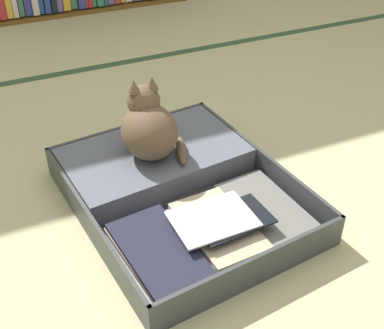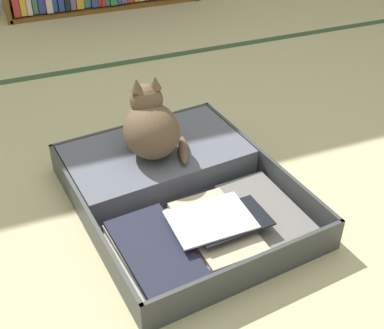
{
  "view_description": "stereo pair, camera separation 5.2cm",
  "coord_description": "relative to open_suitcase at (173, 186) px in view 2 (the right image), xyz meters",
  "views": [
    {
      "loc": [
        -0.52,
        -0.98,
        1.09
      ],
      "look_at": [
        -0.01,
        0.16,
        0.19
      ],
      "focal_mm": 47.62,
      "sensor_mm": 36.0,
      "label": 1
    },
    {
      "loc": [
        -0.47,
        -1.0,
        1.09
      ],
      "look_at": [
        -0.01,
        0.16,
        0.19
      ],
      "focal_mm": 47.62,
      "sensor_mm": 36.0,
      "label": 2
    }
  ],
  "objects": [
    {
      "name": "ground_plane",
      "position": [
        0.05,
        -0.25,
        -0.05
      ],
      "size": [
        10.0,
        10.0,
        0.0
      ],
      "primitive_type": "plane",
      "color": "#BFB887"
    },
    {
      "name": "tatami_border",
      "position": [
        0.05,
        1.09,
        -0.05
      ],
      "size": [
        4.8,
        0.05,
        0.0
      ],
      "color": "#304F30",
      "rests_on": "ground_plane"
    },
    {
      "name": "open_suitcase",
      "position": [
        0.0,
        0.0,
        0.0
      ],
      "size": [
        0.73,
        0.86,
        0.11
      ],
      "color": "#393C3D",
      "rests_on": "ground_plane"
    },
    {
      "name": "black_cat",
      "position": [
        -0.03,
        0.13,
        0.16
      ],
      "size": [
        0.23,
        0.24,
        0.26
      ],
      "color": "brown",
      "rests_on": "open_suitcase"
    }
  ]
}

